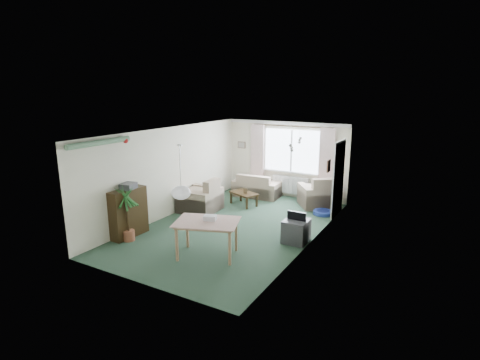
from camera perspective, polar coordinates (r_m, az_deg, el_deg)
The scene contains 25 objects.
ground at distance 9.49m, azimuth -0.90°, elevation -7.14°, with size 6.50×6.50×0.00m, color #294432.
window at distance 11.84m, azimuth 7.89°, elevation 4.46°, with size 1.80×0.03×1.30m, color white.
curtain_rod at distance 11.67m, azimuth 7.87°, elevation 8.14°, with size 2.60×0.03×0.03m, color black.
curtain_left at distance 12.26m, azimuth 2.68°, elevation 3.79°, with size 0.45×0.08×2.00m, color beige.
curtain_right at distance 11.42m, azimuth 13.03°, elevation 2.72°, with size 0.45×0.08×2.00m, color beige.
radiator at distance 12.03m, azimuth 7.65°, elevation -0.75°, with size 1.20×0.10×0.55m, color white.
doorway at distance 10.43m, azimuth 14.80°, elevation 0.07°, with size 0.03×0.95×2.00m, color black.
pendant_lamp at distance 7.12m, azimuth -8.98°, elevation -1.92°, with size 0.36×0.36×0.36m, color white.
tinsel_garland at distance 8.43m, azimuth -20.61°, elevation 5.36°, with size 1.60×1.60×0.12m, color #196626.
bauble_cluster_a at distance 9.20m, azimuth 8.98°, elevation 6.31°, with size 0.20×0.20×0.20m, color silver.
bauble_cluster_b at distance 7.98m, azimuth 7.92°, elevation 5.24°, with size 0.20×0.20×0.20m, color silver.
wall_picture_back at distance 12.60m, azimuth 0.25°, elevation 5.37°, with size 0.28×0.03×0.22m, color brown.
wall_picture_right at distance 9.37m, azimuth 13.37°, elevation 2.09°, with size 0.03×0.24×0.30m, color brown.
sofa at distance 12.03m, azimuth 2.58°, elevation -0.77°, with size 1.48×0.78×0.74m, color beige.
armchair_corner at distance 11.24m, azimuth 11.87°, elevation -1.64°, with size 1.02×0.97×0.92m, color #C3B493.
armchair_left at distance 10.64m, azimuth -6.14°, elevation -2.23°, with size 1.05×1.00×0.94m, color beige.
coffee_table at distance 11.16m, azimuth 0.57°, elevation -2.87°, with size 0.85×0.47×0.38m, color black.
photo_frame at distance 11.00m, azimuth 0.81°, elevation -1.64°, with size 0.12×0.02×0.16m, color #4C3E27.
bookshelf at distance 9.12m, azimuth -16.63°, elevation -4.80°, with size 0.31×0.94×1.14m, color black.
hifi_box at distance 8.93m, azimuth -16.65°, elevation -0.90°, with size 0.28×0.35×0.14m, color #3E3E44.
houseplant at distance 8.83m, azimuth -16.78°, elevation -4.89°, with size 0.56×0.56×1.30m, color #21612B.
dining_table at distance 7.83m, azimuth -4.99°, elevation -8.95°, with size 1.18×0.79×0.74m, color #9F7656.
gift_box at distance 7.74m, azimuth -4.58°, elevation -5.82°, with size 0.25×0.18×0.12m, color white.
tv_cube at distance 8.61m, azimuth 8.55°, elevation -7.69°, with size 0.52×0.57×0.52m, color #3F3F44.
pet_bed at distance 10.63m, azimuth 12.52°, elevation -4.85°, with size 0.53×0.53×0.11m, color #2354A0.
Camera 1 is at (4.51, -7.64, 3.38)m, focal length 28.00 mm.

